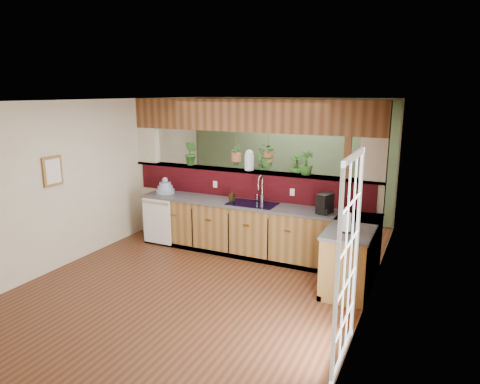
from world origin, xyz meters
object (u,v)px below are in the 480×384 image
at_px(faucet, 261,188).
at_px(glass_jar, 249,160).
at_px(soap_dispenser, 232,196).
at_px(paper_towel, 347,223).
at_px(coffee_maker, 325,204).
at_px(dish_stack, 165,188).
at_px(shelving_console, 278,196).

height_order(faucet, glass_jar, glass_jar).
height_order(soap_dispenser, paper_towel, paper_towel).
height_order(coffee_maker, paper_towel, coffee_maker).
relative_size(soap_dispenser, glass_jar, 0.52).
xyz_separation_m(soap_dispenser, coffee_maker, (1.62, -0.08, 0.05)).
bearing_deg(glass_jar, soap_dispenser, -114.26).
xyz_separation_m(dish_stack, paper_towel, (3.48, -0.85, 0.04)).
distance_m(soap_dispenser, glass_jar, 0.69).
xyz_separation_m(dish_stack, soap_dispenser, (1.37, 0.00, 0.00)).
xyz_separation_m(faucet, paper_towel, (1.63, -0.98, -0.13)).
height_order(soap_dispenser, coffee_maker, coffee_maker).
bearing_deg(shelving_console, coffee_maker, -76.70).
bearing_deg(paper_towel, coffee_maker, 122.52).
bearing_deg(soap_dispenser, paper_towel, -22.01).
distance_m(faucet, shelving_console, 2.27).
relative_size(coffee_maker, paper_towel, 1.08).
distance_m(dish_stack, glass_jar, 1.67).
height_order(faucet, soap_dispenser, faucet).
distance_m(coffee_maker, paper_towel, 0.91).
bearing_deg(soap_dispenser, dish_stack, -179.99).
relative_size(faucet, coffee_maker, 1.54).
xyz_separation_m(coffee_maker, shelving_console, (-1.61, 2.33, -0.54)).
bearing_deg(shelving_console, dish_stack, -142.73).
bearing_deg(glass_jar, coffee_maker, -16.60).
height_order(dish_stack, shelving_console, dish_stack).
distance_m(coffee_maker, shelving_console, 2.89).
bearing_deg(dish_stack, paper_towel, -13.77).
distance_m(faucet, soap_dispenser, 0.52).
bearing_deg(paper_towel, soap_dispenser, 157.99).
bearing_deg(faucet, soap_dispenser, -164.40).
bearing_deg(dish_stack, glass_jar, 12.99).
bearing_deg(coffee_maker, soap_dispenser, -163.92).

